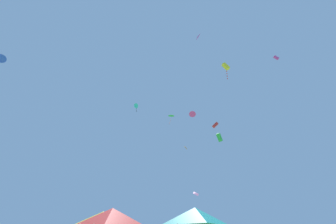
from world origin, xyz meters
TOP-DOWN VIEW (x-y plane):
  - canopy_tent_yellow at (-2.79, 10.70)m, footprint 3.48×3.48m
  - canopy_tent_red at (-1.50, 6.05)m, footprint 3.16×3.16m
  - canopy_tent_teal at (3.98, 7.45)m, footprint 3.46×3.46m
  - kite_cyan_delta at (-2.04, 21.89)m, footprint 1.15×1.14m
  - kite_red_box at (13.38, 23.07)m, footprint 1.29×0.66m
  - kite_green_delta at (4.98, 24.68)m, footprint 1.29×1.28m
  - kite_blue_delta at (-17.30, 10.01)m, footprint 1.08×1.18m
  - kite_pink_diamond at (8.36, 22.71)m, footprint 0.91×1.04m
  - kite_magenta_delta at (9.18, 23.72)m, footprint 1.71×1.65m
  - kite_yellow_box at (8.38, 6.38)m, footprint 0.78×0.56m
  - kite_magenta_box at (14.96, 6.07)m, footprint 0.56×0.31m
  - kite_magenta_diamond at (5.07, 4.97)m, footprint 0.64×0.74m
  - kite_orange_diamond at (6.33, 18.97)m, footprint 0.68×0.70m
  - kite_green_box at (9.58, 13.79)m, footprint 0.97×0.94m

SIDE VIEW (x-z plane):
  - canopy_tent_red at x=-1.50m, z-range 1.18..4.57m
  - canopy_tent_teal at x=3.98m, z-range 1.29..4.99m
  - canopy_tent_yellow at x=-2.79m, z-range 1.30..5.02m
  - kite_pink_diamond at x=8.36m, z-range 7.35..8.04m
  - kite_green_box at x=9.58m, z-range 12.20..13.32m
  - kite_orange_diamond at x=6.33m, z-range 13.07..13.76m
  - kite_yellow_box at x=8.38m, z-range 16.58..18.69m
  - kite_blue_delta at x=-17.30m, z-range 18.22..20.33m
  - kite_magenta_box at x=14.96m, z-range 19.54..20.15m
  - kite_red_box at x=13.38m, z-range 19.73..20.93m
  - kite_magenta_diamond at x=5.07m, z-range 20.08..20.92m
  - kite_cyan_delta at x=-2.04m, z-range 21.64..23.60m
  - kite_green_delta at x=4.98m, z-range 21.65..23.98m
  - kite_magenta_delta at x=9.18m, z-range 22.57..23.41m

